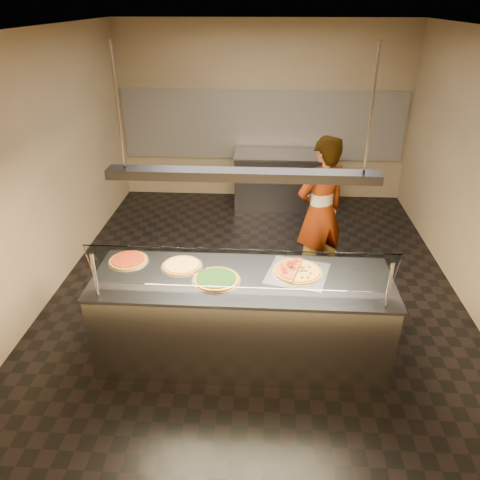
# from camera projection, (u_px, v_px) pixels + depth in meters

# --- Properties ---
(ground) EXTENTS (5.00, 6.00, 0.02)m
(ground) POSITION_uv_depth(u_px,v_px,m) (256.00, 281.00, 6.08)
(ground) COLOR black
(ground) RESTS_ON ground
(ceiling) EXTENTS (5.00, 6.00, 0.02)m
(ceiling) POSITION_uv_depth(u_px,v_px,m) (261.00, 27.00, 4.69)
(ceiling) COLOR silver
(ceiling) RESTS_ON wall_back
(wall_back) EXTENTS (5.00, 0.02, 3.00)m
(wall_back) POSITION_uv_depth(u_px,v_px,m) (263.00, 113.00, 8.05)
(wall_back) COLOR tan
(wall_back) RESTS_ON ground
(wall_front) EXTENTS (5.00, 0.02, 3.00)m
(wall_front) POSITION_uv_depth(u_px,v_px,m) (244.00, 340.00, 2.72)
(wall_front) COLOR tan
(wall_front) RESTS_ON ground
(wall_left) EXTENTS (0.02, 6.00, 3.00)m
(wall_left) POSITION_uv_depth(u_px,v_px,m) (46.00, 166.00, 5.53)
(wall_left) COLOR tan
(wall_left) RESTS_ON ground
(tile_band) EXTENTS (4.90, 0.02, 1.20)m
(tile_band) POSITION_uv_depth(u_px,v_px,m) (263.00, 125.00, 8.12)
(tile_band) COLOR silver
(tile_band) RESTS_ON wall_back
(serving_counter) EXTENTS (2.83, 0.94, 0.93)m
(serving_counter) POSITION_uv_depth(u_px,v_px,m) (242.00, 318.00, 4.61)
(serving_counter) COLOR #B7B7BC
(serving_counter) RESTS_ON ground
(sneeze_guard) EXTENTS (2.59, 0.18, 0.54)m
(sneeze_guard) POSITION_uv_depth(u_px,v_px,m) (240.00, 270.00, 3.95)
(sneeze_guard) COLOR #B7B7BC
(sneeze_guard) RESTS_ON serving_counter
(perforated_tray) EXTENTS (0.67, 0.67, 0.01)m
(perforated_tray) POSITION_uv_depth(u_px,v_px,m) (297.00, 273.00, 4.47)
(perforated_tray) COLOR silver
(perforated_tray) RESTS_ON serving_counter
(half_pizza_pepperoni) EXTENTS (0.33, 0.50, 0.05)m
(half_pizza_pepperoni) POSITION_uv_depth(u_px,v_px,m) (286.00, 270.00, 4.46)
(half_pizza_pepperoni) COLOR #8D5418
(half_pizza_pepperoni) RESTS_ON perforated_tray
(half_pizza_sausage) EXTENTS (0.33, 0.50, 0.04)m
(half_pizza_sausage) POSITION_uv_depth(u_px,v_px,m) (309.00, 271.00, 4.45)
(half_pizza_sausage) COLOR #8D5418
(half_pizza_sausage) RESTS_ON perforated_tray
(pizza_spinach) EXTENTS (0.46, 0.46, 0.03)m
(pizza_spinach) POSITION_uv_depth(u_px,v_px,m) (216.00, 279.00, 4.35)
(pizza_spinach) COLOR silver
(pizza_spinach) RESTS_ON serving_counter
(pizza_cheese) EXTENTS (0.41, 0.41, 0.03)m
(pizza_cheese) POSITION_uv_depth(u_px,v_px,m) (182.00, 265.00, 4.58)
(pizza_cheese) COLOR silver
(pizza_cheese) RESTS_ON serving_counter
(pizza_tomato) EXTENTS (0.40, 0.40, 0.03)m
(pizza_tomato) POSITION_uv_depth(u_px,v_px,m) (128.00, 260.00, 4.67)
(pizza_tomato) COLOR silver
(pizza_tomato) RESTS_ON serving_counter
(pizza_spatula) EXTENTS (0.21, 0.23, 0.02)m
(pizza_spatula) POSITION_uv_depth(u_px,v_px,m) (199.00, 268.00, 4.50)
(pizza_spatula) COLOR #B7B7BC
(pizza_spatula) RESTS_ON pizza_spinach
(prep_table) EXTENTS (1.64, 0.74, 0.93)m
(prep_table) POSITION_uv_depth(u_px,v_px,m) (282.00, 180.00, 8.10)
(prep_table) COLOR #414147
(prep_table) RESTS_ON ground
(worker) EXTENTS (0.83, 0.75, 1.89)m
(worker) POSITION_uv_depth(u_px,v_px,m) (320.00, 212.00, 5.72)
(worker) COLOR #241F29
(worker) RESTS_ON ground
(heat_lamp_housing) EXTENTS (2.30, 0.18, 0.08)m
(heat_lamp_housing) POSITION_uv_depth(u_px,v_px,m) (242.00, 175.00, 3.92)
(heat_lamp_housing) COLOR #414147
(heat_lamp_housing) RESTS_ON ceiling
(lamp_rod_left) EXTENTS (0.02, 0.02, 1.01)m
(lamp_rod_left) POSITION_uv_depth(u_px,v_px,m) (118.00, 107.00, 3.73)
(lamp_rod_left) COLOR #B7B7BC
(lamp_rod_left) RESTS_ON ceiling
(lamp_rod_right) EXTENTS (0.02, 0.02, 1.01)m
(lamp_rod_right) POSITION_uv_depth(u_px,v_px,m) (371.00, 111.00, 3.62)
(lamp_rod_right) COLOR #B7B7BC
(lamp_rod_right) RESTS_ON ceiling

